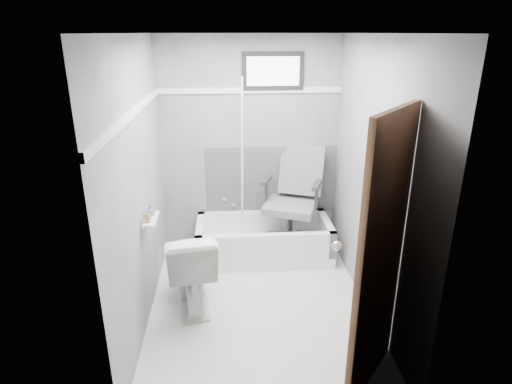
{
  "coord_description": "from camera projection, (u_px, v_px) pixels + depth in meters",
  "views": [
    {
      "loc": [
        -0.28,
        -3.4,
        2.41
      ],
      "look_at": [
        0.0,
        0.35,
        1.0
      ],
      "focal_mm": 30.0,
      "sensor_mm": 36.0,
      "label": 1
    }
  ],
  "objects": [
    {
      "name": "backerboard",
      "position": [
        271.0,
        179.0,
        4.98
      ],
      "size": [
        1.5,
        0.02,
        0.78
      ],
      "primitive_type": "cube",
      "color": "#4C4C4F",
      "rests_on": "wall_back"
    },
    {
      "name": "soap_bottle_a",
      "position": [
        148.0,
        216.0,
        3.57
      ],
      "size": [
        0.05,
        0.05,
        0.1
      ],
      "primitive_type": "imported",
      "rotation": [
        0.0,
        0.0,
        -0.12
      ],
      "color": "#9E8C4F",
      "rests_on": "shelf"
    },
    {
      "name": "trim_left",
      "position": [
        133.0,
        113.0,
        3.33
      ],
      "size": [
        0.02,
        2.6,
        0.06
      ],
      "primitive_type": "cube",
      "color": "white",
      "rests_on": "wall_left"
    },
    {
      "name": "window",
      "position": [
        273.0,
        71.0,
        4.55
      ],
      "size": [
        0.66,
        0.04,
        0.4
      ],
      "primitive_type": null,
      "color": "black",
      "rests_on": "wall_back"
    },
    {
      "name": "floor",
      "position": [
        259.0,
        304.0,
        4.04
      ],
      "size": [
        2.6,
        2.6,
        0.0
      ],
      "primitive_type": "plane",
      "color": "white",
      "rests_on": "ground"
    },
    {
      "name": "wall_left",
      "position": [
        139.0,
        187.0,
        3.55
      ],
      "size": [
        0.02,
        2.6,
        2.4
      ],
      "primitive_type": "cube",
      "color": "slate",
      "rests_on": "floor"
    },
    {
      "name": "wall_front",
      "position": [
        278.0,
        261.0,
        2.4
      ],
      "size": [
        2.0,
        0.02,
        2.4
      ],
      "primitive_type": "cube",
      "color": "slate",
      "rests_on": "floor"
    },
    {
      "name": "trim_back",
      "position": [
        250.0,
        90.0,
        4.6
      ],
      "size": [
        2.0,
        0.02,
        0.06
      ],
      "primitive_type": "cube",
      "color": "white",
      "rests_on": "wall_back"
    },
    {
      "name": "wall_right",
      "position": [
        374.0,
        181.0,
        3.68
      ],
      "size": [
        0.02,
        2.6,
        2.4
      ],
      "primitive_type": "cube",
      "color": "slate",
      "rests_on": "floor"
    },
    {
      "name": "soap_bottle_b",
      "position": [
        150.0,
        210.0,
        3.7
      ],
      "size": [
        0.09,
        0.09,
        0.1
      ],
      "primitive_type": "imported",
      "rotation": [
        0.0,
        0.0,
        0.21
      ],
      "color": "slate",
      "rests_on": "shelf"
    },
    {
      "name": "toilet",
      "position": [
        191.0,
        267.0,
        3.92
      ],
      "size": [
        0.55,
        0.84,
        0.77
      ],
      "primitive_type": "imported",
      "rotation": [
        0.0,
        0.0,
        3.28
      ],
      "color": "white",
      "rests_on": "floor"
    },
    {
      "name": "shelf",
      "position": [
        151.0,
        219.0,
        3.67
      ],
      "size": [
        0.1,
        0.32,
        0.02
      ],
      "primitive_type": "cube",
      "color": "white",
      "rests_on": "wall_left"
    },
    {
      "name": "office_chair",
      "position": [
        291.0,
        199.0,
        4.73
      ],
      "size": [
        0.83,
        0.83,
        1.11
      ],
      "primitive_type": null,
      "rotation": [
        0.0,
        0.0,
        -0.38
      ],
      "color": "slate",
      "rests_on": "bathtub"
    },
    {
      "name": "faucet",
      "position": [
        233.0,
        201.0,
        5.02
      ],
      "size": [
        0.26,
        0.1,
        0.16
      ],
      "primitive_type": null,
      "color": "silver",
      "rests_on": "wall_back"
    },
    {
      "name": "pole",
      "position": [
        242.0,
        165.0,
        4.65
      ],
      "size": [
        0.02,
        0.43,
        1.91
      ],
      "primitive_type": "cylinder",
      "rotation": [
        0.21,
        0.0,
        0.0
      ],
      "color": "white",
      "rests_on": "bathtub"
    },
    {
      "name": "bathtub",
      "position": [
        264.0,
        239.0,
        4.84
      ],
      "size": [
        1.5,
        0.7,
        0.42
      ],
      "primitive_type": null,
      "color": "white",
      "rests_on": "floor"
    },
    {
      "name": "wall_back",
      "position": [
        250.0,
        146.0,
        4.83
      ],
      "size": [
        2.0,
        0.02,
        2.4
      ],
      "primitive_type": "cube",
      "color": "slate",
      "rests_on": "floor"
    },
    {
      "name": "door",
      "position": [
        439.0,
        283.0,
        2.56
      ],
      "size": [
        0.78,
        0.78,
        2.0
      ],
      "primitive_type": null,
      "color": "#50381D",
      "rests_on": "floor"
    },
    {
      "name": "ceiling",
      "position": [
        259.0,
        33.0,
        3.2
      ],
      "size": [
        2.6,
        2.6,
        0.0
      ],
      "primitive_type": "plane",
      "rotation": [
        3.14,
        0.0,
        0.0
      ],
      "color": "silver",
      "rests_on": "floor"
    }
  ]
}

